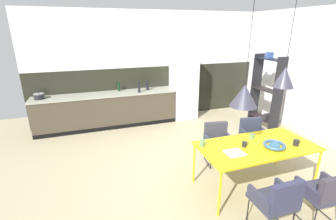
{
  "coord_description": "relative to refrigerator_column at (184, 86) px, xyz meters",
  "views": [
    {
      "loc": [
        -1.81,
        -3.14,
        2.52
      ],
      "look_at": [
        -0.41,
        0.94,
        1.04
      ],
      "focal_mm": 25.49,
      "sensor_mm": 36.0,
      "label": 1
    }
  ],
  "objects": [
    {
      "name": "bottle_vinegar_dark",
      "position": [
        -1.34,
        -0.16,
        0.09
      ],
      "size": [
        0.07,
        0.07,
        0.31
      ],
      "color": "black",
      "rests_on": "kitchen_counter"
    },
    {
      "name": "back_wall_splashback_dark",
      "position": [
        -0.8,
        0.36,
        -0.19
      ],
      "size": [
        6.68,
        0.12,
        1.5
      ],
      "primitive_type": "cube",
      "color": "black",
      "rests_on": "ground"
    },
    {
      "name": "pendant_lamp_over_table_near",
      "position": [
        -0.54,
        -3.5,
        0.68
      ],
      "size": [
        0.39,
        0.39,
        1.48
      ],
      "color": "black"
    },
    {
      "name": "pendant_lamp_over_table_far",
      "position": [
        0.2,
        -3.42,
        0.88
      ],
      "size": [
        0.3,
        0.3,
        1.27
      ],
      "color": "black"
    },
    {
      "name": "mug_wide_latte",
      "position": [
        -0.38,
        -3.43,
        -0.14
      ],
      "size": [
        0.12,
        0.07,
        0.08
      ],
      "color": "black",
      "rests_on": "dining_table"
    },
    {
      "name": "fruit_bowl",
      "position": [
        0.02,
        -3.63,
        -0.13
      ],
      "size": [
        0.33,
        0.33,
        0.08
      ],
      "color": "#33607F",
      "rests_on": "dining_table"
    },
    {
      "name": "open_shelf_unit",
      "position": [
        1.73,
        -1.39,
        0.04
      ],
      "size": [
        0.3,
        0.85,
        1.96
      ],
      "rotation": [
        0.0,
        0.0,
        -1.57
      ],
      "color": "black",
      "rests_on": "ground"
    },
    {
      "name": "cooking_pot",
      "position": [
        -3.75,
        0.01,
        0.03
      ],
      "size": [
        0.24,
        0.24,
        0.16
      ],
      "color": "black",
      "rests_on": "kitchen_counter"
    },
    {
      "name": "ground_plane",
      "position": [
        -0.8,
        -3.07,
        -0.94
      ],
      "size": [
        9.08,
        9.08,
        0.0
      ],
      "primitive_type": "plane",
      "color": "tan"
    },
    {
      "name": "open_book",
      "position": [
        -0.65,
        -3.56,
        -0.18
      ],
      "size": [
        0.28,
        0.24,
        0.02
      ],
      "color": "white",
      "rests_on": "dining_table"
    },
    {
      "name": "mug_dark_espresso",
      "position": [
        -1.01,
        -3.21,
        -0.13
      ],
      "size": [
        0.12,
        0.07,
        0.11
      ],
      "color": "#5B8456",
      "rests_on": "dining_table"
    },
    {
      "name": "refrigerator_column",
      "position": [
        0.0,
        0.0,
        0.0
      ],
      "size": [
        0.69,
        0.6,
        1.88
      ],
      "primitive_type": "cube",
      "color": "silver",
      "rests_on": "ground"
    },
    {
      "name": "armchair_head_of_table",
      "position": [
        0.48,
        -2.56,
        -0.45
      ],
      "size": [
        0.55,
        0.54,
        0.77
      ],
      "rotation": [
        0.0,
        0.0,
        2.98
      ],
      "color": "#303140",
      "rests_on": "ground"
    },
    {
      "name": "mug_tall_blue",
      "position": [
        0.41,
        -3.66,
        -0.13
      ],
      "size": [
        0.13,
        0.09,
        0.1
      ],
      "color": "black",
      "rests_on": "dining_table"
    },
    {
      "name": "armchair_facing_counter",
      "position": [
        -0.33,
        -2.55,
        -0.45
      ],
      "size": [
        0.56,
        0.55,
        0.78
      ],
      "rotation": [
        0.0,
        0.0,
        2.96
      ],
      "color": "#303140",
      "rests_on": "ground"
    },
    {
      "name": "armchair_near_window",
      "position": [
        -0.51,
        -4.34,
        -0.43
      ],
      "size": [
        0.49,
        0.47,
        0.81
      ],
      "rotation": [
        0.0,
        0.0,
        -0.01
      ],
      "color": "#303140",
      "rests_on": "ground"
    },
    {
      "name": "back_wall_panel_upper",
      "position": [
        -0.8,
        0.36,
        1.3
      ],
      "size": [
        6.68,
        0.12,
        1.5
      ],
      "primitive_type": "cube",
      "color": "silver",
      "rests_on": "back_wall_splashback_dark"
    },
    {
      "name": "bottle_oil_tall",
      "position": [
        -1.06,
        0.02,
        0.09
      ],
      "size": [
        0.07,
        0.07,
        0.28
      ],
      "color": "black",
      "rests_on": "kitchen_counter"
    },
    {
      "name": "bottle_wine_green",
      "position": [
        -1.83,
        0.16,
        0.08
      ],
      "size": [
        0.06,
        0.06,
        0.28
      ],
      "color": "#0F3319",
      "rests_on": "kitchen_counter"
    },
    {
      "name": "mug_short_terracotta",
      "position": [
        -0.1,
        -3.23,
        -0.14
      ],
      "size": [
        0.12,
        0.08,
        0.1
      ],
      "color": "#5B8456",
      "rests_on": "dining_table"
    },
    {
      "name": "kitchen_counter",
      "position": [
        -2.18,
        -0.0,
        -0.49
      ],
      "size": [
        3.65,
        0.63,
        0.91
      ],
      "color": "#423A2C",
      "rests_on": "ground"
    },
    {
      "name": "dining_table",
      "position": [
        -0.17,
        -3.46,
        -0.22
      ],
      "size": [
        1.86,
        0.91,
        0.76
      ],
      "color": "gold",
      "rests_on": "ground"
    },
    {
      "name": "armchair_corner_seat",
      "position": [
        0.18,
        -4.42,
        -0.43
      ],
      "size": [
        0.52,
        0.51,
        0.79
      ],
      "rotation": [
        0.0,
        0.0,
        -0.08
      ],
      "color": "#303140",
      "rests_on": "ground"
    }
  ]
}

